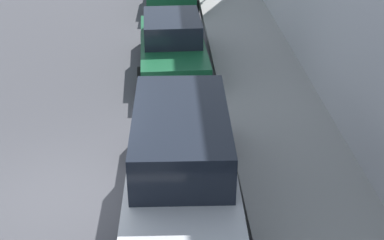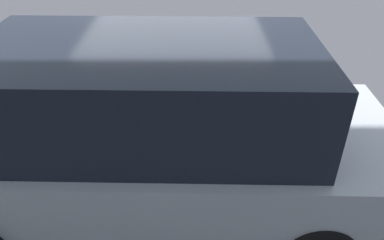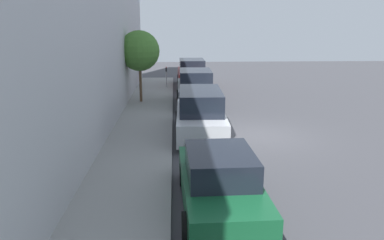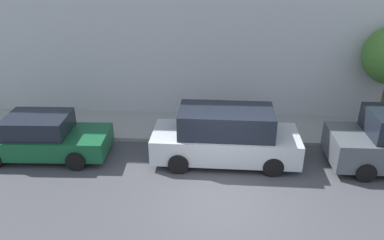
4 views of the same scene
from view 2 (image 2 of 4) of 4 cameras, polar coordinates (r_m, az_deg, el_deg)
The scene contains 2 objects.
ground_plane at distance 6.26m, azimuth -2.27°, elevation 2.83°, with size 60.00×60.00×0.00m, color #424247.
parked_minivan_third at distance 3.80m, azimuth -6.11°, elevation -2.63°, with size 2.02×4.94×1.90m.
Camera 2 is at (5.44, 0.24, 3.10)m, focal length 35.00 mm.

